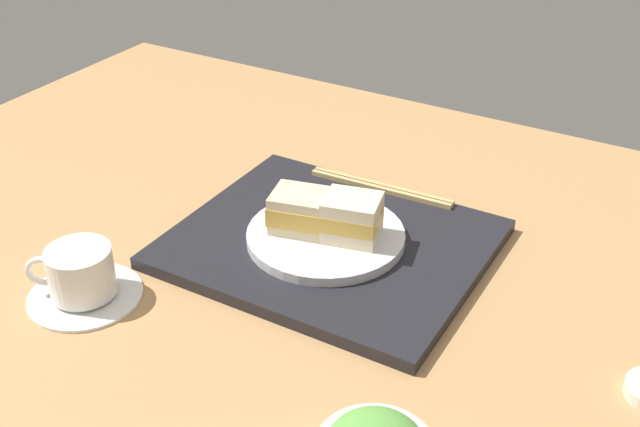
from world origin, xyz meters
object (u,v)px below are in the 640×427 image
(sandwich_near, at_px, (353,217))
(coffee_cup, at_px, (81,277))
(chopsticks_pair, at_px, (381,187))
(sandwich_far, at_px, (300,211))
(sandwich_plate, at_px, (326,236))

(sandwich_near, distance_m, coffee_cup, 0.34)
(chopsticks_pair, height_order, coffee_cup, coffee_cup)
(sandwich_far, height_order, coffee_cup, sandwich_far)
(sandwich_near, relative_size, chopsticks_pair, 0.37)
(sandwich_near, relative_size, coffee_cup, 0.59)
(chopsticks_pair, distance_m, coffee_cup, 0.44)
(sandwich_plate, xyz_separation_m, chopsticks_pair, (-0.00, -0.16, -0.00))
(sandwich_far, bearing_deg, chopsticks_pair, -102.60)
(sandwich_plate, distance_m, coffee_cup, 0.31)
(chopsticks_pair, bearing_deg, sandwich_far, 77.40)
(chopsticks_pair, bearing_deg, sandwich_near, 102.09)
(chopsticks_pair, bearing_deg, sandwich_plate, 89.05)
(sandwich_plate, distance_m, sandwich_near, 0.05)
(sandwich_near, height_order, coffee_cup, sandwich_near)
(sandwich_near, bearing_deg, sandwich_plate, 13.94)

